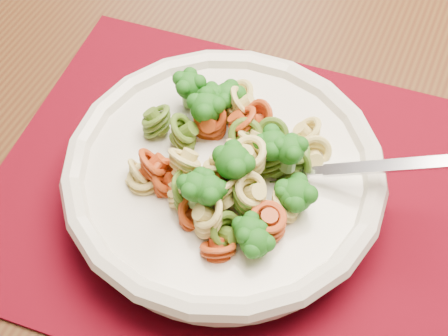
# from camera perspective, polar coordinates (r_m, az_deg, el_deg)

# --- Properties ---
(dining_table) EXTENTS (1.65, 1.26, 0.72)m
(dining_table) POSITION_cam_1_polar(r_m,az_deg,el_deg) (0.66, 7.78, -1.91)
(dining_table) COLOR #4A2E14
(dining_table) RESTS_ON ground
(placemat) EXTENTS (0.48, 0.39, 0.00)m
(placemat) POSITION_cam_1_polar(r_m,az_deg,el_deg) (0.54, 1.88, -2.46)
(placemat) COLOR #5F0412
(placemat) RESTS_ON dining_table
(pasta_bowl) EXTENTS (0.27, 0.27, 0.05)m
(pasta_bowl) POSITION_cam_1_polar(r_m,az_deg,el_deg) (0.52, -0.00, -0.62)
(pasta_bowl) COLOR silver
(pasta_bowl) RESTS_ON placemat
(pasta_broccoli_heap) EXTENTS (0.23, 0.23, 0.06)m
(pasta_broccoli_heap) POSITION_cam_1_polar(r_m,az_deg,el_deg) (0.50, 0.00, 0.39)
(pasta_broccoli_heap) COLOR #E1C96F
(pasta_broccoli_heap) RESTS_ON pasta_bowl
(fork) EXTENTS (0.18, 0.03, 0.08)m
(fork) POSITION_cam_1_polar(r_m,az_deg,el_deg) (0.50, 6.33, -0.44)
(fork) COLOR silver
(fork) RESTS_ON pasta_bowl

